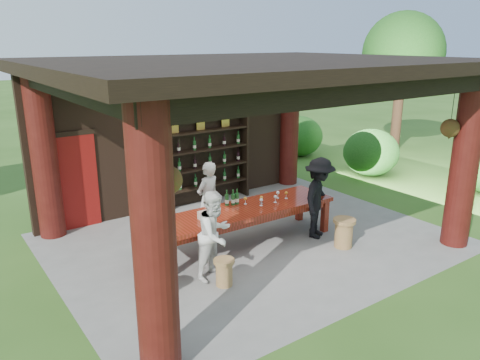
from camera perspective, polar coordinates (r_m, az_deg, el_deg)
ground at (r=9.38m, az=1.42°, el=-7.32°), size 90.00×90.00×0.00m
pavilion at (r=9.07m, az=-0.17°, el=5.97°), size 7.50×6.00×3.60m
wine_shelf at (r=11.15m, az=-4.59°, el=2.50°), size 2.48×0.38×2.18m
tasting_table at (r=8.92m, az=0.25°, el=-4.19°), size 3.86×1.05×0.75m
stool_near_left at (r=7.68m, az=-1.95°, el=-11.10°), size 0.34×0.34×0.45m
stool_near_right at (r=9.19m, az=12.54°, el=-6.22°), size 0.43×0.43×0.57m
stool_far_left at (r=7.42m, az=-9.97°, el=-12.39°), size 0.35×0.35×0.46m
host at (r=9.35m, az=-3.93°, el=-2.37°), size 0.64×0.51×1.54m
guest_woman at (r=7.75m, az=-3.05°, el=-6.66°), size 0.88×0.79×1.50m
guest_man at (r=9.39m, az=9.59°, el=-2.18°), size 1.22×1.05×1.63m
table_bottles at (r=9.04m, az=-0.94°, el=-2.10°), size 0.28×0.13×0.31m
table_glasses at (r=9.23m, az=3.33°, el=-2.26°), size 0.94×0.33×0.15m
napkin_basket at (r=8.39m, az=-4.16°, el=-4.29°), size 0.26×0.18×0.14m
shrubs at (r=11.15m, az=5.76°, el=-0.47°), size 14.60×9.96×1.36m
trees at (r=12.63m, az=12.23°, el=14.29°), size 21.38×12.08×4.80m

